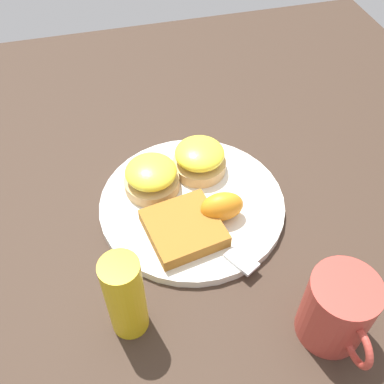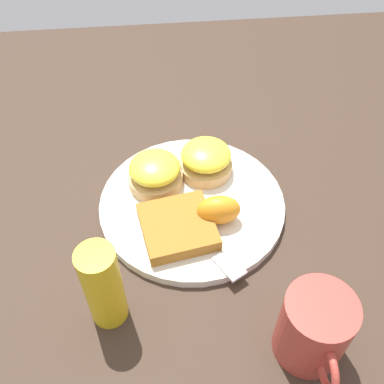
{
  "view_description": "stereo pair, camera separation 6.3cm",
  "coord_description": "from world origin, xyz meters",
  "px_view_note": "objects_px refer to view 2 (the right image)",
  "views": [
    {
      "loc": [
        0.41,
        -0.11,
        0.51
      ],
      "look_at": [
        0.0,
        0.0,
        0.03
      ],
      "focal_mm": 42.0,
      "sensor_mm": 36.0,
      "label": 1
    },
    {
      "loc": [
        0.42,
        -0.04,
        0.51
      ],
      "look_at": [
        0.0,
        0.0,
        0.03
      ],
      "focal_mm": 42.0,
      "sensor_mm": 36.0,
      "label": 2
    }
  ],
  "objects_px": {
    "orange_wedge": "(219,210)",
    "cup": "(314,329)",
    "fork": "(198,231)",
    "condiment_bottle": "(103,286)",
    "hashbrown_patty": "(178,227)",
    "sandwich_benedict_right": "(155,172)",
    "sandwich_benedict_left": "(206,159)"
  },
  "relations": [
    {
      "from": "orange_wedge",
      "to": "cup",
      "type": "bearing_deg",
      "value": 22.3
    },
    {
      "from": "fork",
      "to": "condiment_bottle",
      "type": "bearing_deg",
      "value": -50.33
    },
    {
      "from": "orange_wedge",
      "to": "cup",
      "type": "distance_m",
      "value": 0.2
    },
    {
      "from": "hashbrown_patty",
      "to": "condiment_bottle",
      "type": "relative_size",
      "value": 0.76
    },
    {
      "from": "sandwich_benedict_right",
      "to": "fork",
      "type": "relative_size",
      "value": 0.43
    },
    {
      "from": "orange_wedge",
      "to": "condiment_bottle",
      "type": "distance_m",
      "value": 0.19
    },
    {
      "from": "sandwich_benedict_left",
      "to": "cup",
      "type": "relative_size",
      "value": 0.75
    },
    {
      "from": "condiment_bottle",
      "to": "cup",
      "type": "bearing_deg",
      "value": 73.18
    },
    {
      "from": "orange_wedge",
      "to": "sandwich_benedict_right",
      "type": "bearing_deg",
      "value": -133.75
    },
    {
      "from": "sandwich_benedict_right",
      "to": "fork",
      "type": "xyz_separation_m",
      "value": [
        0.1,
        0.05,
        -0.02
      ]
    },
    {
      "from": "cup",
      "to": "hashbrown_patty",
      "type": "bearing_deg",
      "value": -142.22
    },
    {
      "from": "fork",
      "to": "cup",
      "type": "relative_size",
      "value": 1.74
    },
    {
      "from": "hashbrown_patty",
      "to": "orange_wedge",
      "type": "bearing_deg",
      "value": 103.1
    },
    {
      "from": "cup",
      "to": "condiment_bottle",
      "type": "relative_size",
      "value": 0.87
    },
    {
      "from": "sandwich_benedict_left",
      "to": "condiment_bottle",
      "type": "height_order",
      "value": "condiment_bottle"
    },
    {
      "from": "sandwich_benedict_left",
      "to": "sandwich_benedict_right",
      "type": "distance_m",
      "value": 0.08
    },
    {
      "from": "hashbrown_patty",
      "to": "condiment_bottle",
      "type": "height_order",
      "value": "condiment_bottle"
    },
    {
      "from": "hashbrown_patty",
      "to": "fork",
      "type": "xyz_separation_m",
      "value": [
        0.0,
        0.03,
        -0.01
      ]
    },
    {
      "from": "orange_wedge",
      "to": "fork",
      "type": "relative_size",
      "value": 0.32
    },
    {
      "from": "sandwich_benedict_left",
      "to": "sandwich_benedict_right",
      "type": "xyz_separation_m",
      "value": [
        0.02,
        -0.08,
        0.0
      ]
    },
    {
      "from": "sandwich_benedict_left",
      "to": "cup",
      "type": "distance_m",
      "value": 0.3
    },
    {
      "from": "sandwich_benedict_right",
      "to": "fork",
      "type": "bearing_deg",
      "value": 28.6
    },
    {
      "from": "sandwich_benedict_right",
      "to": "orange_wedge",
      "type": "relative_size",
      "value": 1.35
    },
    {
      "from": "cup",
      "to": "condiment_bottle",
      "type": "xyz_separation_m",
      "value": [
        -0.07,
        -0.23,
        0.01
      ]
    },
    {
      "from": "fork",
      "to": "condiment_bottle",
      "type": "height_order",
      "value": "condiment_bottle"
    },
    {
      "from": "hashbrown_patty",
      "to": "sandwich_benedict_right",
      "type": "bearing_deg",
      "value": -164.71
    },
    {
      "from": "hashbrown_patty",
      "to": "orange_wedge",
      "type": "xyz_separation_m",
      "value": [
        -0.01,
        0.06,
        0.01
      ]
    },
    {
      "from": "fork",
      "to": "cup",
      "type": "distance_m",
      "value": 0.2
    },
    {
      "from": "hashbrown_patty",
      "to": "cup",
      "type": "distance_m",
      "value": 0.22
    },
    {
      "from": "hashbrown_patty",
      "to": "orange_wedge",
      "type": "relative_size",
      "value": 1.59
    },
    {
      "from": "hashbrown_patty",
      "to": "fork",
      "type": "relative_size",
      "value": 0.51
    },
    {
      "from": "sandwich_benedict_right",
      "to": "orange_wedge",
      "type": "bearing_deg",
      "value": 46.25
    }
  ]
}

